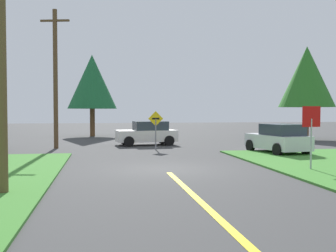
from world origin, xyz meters
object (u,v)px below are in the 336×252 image
object	(u,v)px
utility_pole_mid	(55,77)
oak_tree_left	(307,77)
stop_sign	(311,125)
car_approaching_junction	(147,133)
utility_pole_near	(1,33)
car_on_crossroad	(278,139)
direction_sign	(156,126)
pine_tree_center	(92,82)

from	to	relation	value
utility_pole_mid	oak_tree_left	world-z (taller)	utility_pole_mid
stop_sign	car_approaching_junction	bearing A→B (deg)	-76.52
utility_pole_near	utility_pole_mid	xyz separation A→B (m)	(-0.07, 13.95, -0.07)
car_approaching_junction	oak_tree_left	world-z (taller)	oak_tree_left
car_on_crossroad	utility_pole_mid	bearing A→B (deg)	57.67
car_approaching_junction	direction_sign	xyz separation A→B (m)	(0.13, -3.34, 0.63)
utility_pole_mid	direction_sign	distance (m)	6.92
stop_sign	car_on_crossroad	xyz separation A→B (m)	(1.51, 6.22, -0.99)
stop_sign	direction_sign	xyz separation A→B (m)	(-4.84, 9.35, -0.35)
stop_sign	utility_pole_near	xyz separation A→B (m)	(-10.74, -2.76, 2.68)
stop_sign	utility_pole_mid	bearing A→B (deg)	-53.87
car_on_crossroad	direction_sign	distance (m)	7.11
car_approaching_junction	oak_tree_left	bearing A→B (deg)	-171.88
utility_pole_near	oak_tree_left	distance (m)	26.92
car_on_crossroad	utility_pole_near	distance (m)	15.63
car_approaching_junction	utility_pole_near	xyz separation A→B (m)	(-5.78, -15.45, 3.67)
stop_sign	utility_pole_mid	xyz separation A→B (m)	(-10.81, 11.19, 2.62)
utility_pole_mid	pine_tree_center	xyz separation A→B (m)	(1.96, 11.57, 0.53)
utility_pole_mid	stop_sign	bearing A→B (deg)	-45.99
stop_sign	utility_pole_near	size ratio (longest dim) A/B	0.29
utility_pole_mid	pine_tree_center	size ratio (longest dim) A/B	1.15
stop_sign	car_approaching_junction	distance (m)	13.66
car_on_crossroad	utility_pole_mid	world-z (taller)	utility_pole_mid
car_approaching_junction	pine_tree_center	world-z (taller)	pine_tree_center
utility_pole_mid	car_on_crossroad	bearing A→B (deg)	-21.97
utility_pole_near	pine_tree_center	xyz separation A→B (m)	(1.89, 25.52, 0.46)
utility_pole_near	oak_tree_left	world-z (taller)	utility_pole_near
stop_sign	utility_pole_near	distance (m)	11.41
direction_sign	car_on_crossroad	bearing A→B (deg)	-26.24
direction_sign	stop_sign	bearing A→B (deg)	-62.64
utility_pole_mid	oak_tree_left	xyz separation A→B (m)	(19.26, 4.93, 0.67)
utility_pole_near	oak_tree_left	bearing A→B (deg)	44.52
utility_pole_near	direction_sign	bearing A→B (deg)	64.01
utility_pole_near	direction_sign	size ratio (longest dim) A/B	3.74
utility_pole_near	stop_sign	bearing A→B (deg)	14.40
utility_pole_mid	pine_tree_center	distance (m)	11.75
direction_sign	pine_tree_center	xyz separation A→B (m)	(-4.01, 13.41, 3.49)
car_approaching_junction	car_on_crossroad	world-z (taller)	same
stop_sign	oak_tree_left	bearing A→B (deg)	-125.55
car_approaching_junction	car_on_crossroad	bearing A→B (deg)	128.81
direction_sign	car_approaching_junction	bearing A→B (deg)	92.16
car_approaching_junction	utility_pole_mid	bearing A→B (deg)	8.21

